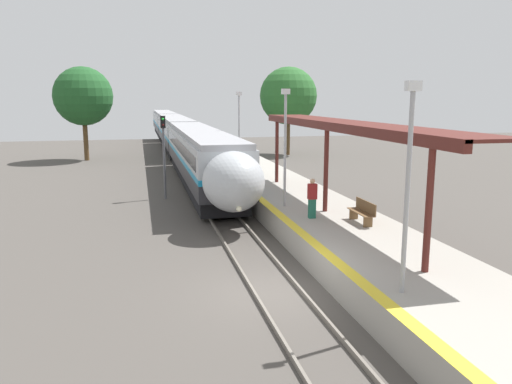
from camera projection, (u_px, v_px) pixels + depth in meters
ground_plane at (276, 292)px, 15.26m from camera, size 120.00×120.00×0.00m
rail_left at (253, 292)px, 15.08m from camera, size 0.08×90.00×0.15m
rail_right at (299, 288)px, 15.40m from camera, size 0.08×90.00×0.15m
train at (176, 132)px, 54.03m from camera, size 2.84×70.79×3.79m
platform_right at (390, 267)px, 16.01m from camera, size 4.47×64.00×1.01m
platform_bench at (363, 211)px, 19.58m from camera, size 0.44×1.74×0.89m
person_waiting at (312, 198)px, 20.31m from camera, size 0.36×0.22×1.64m
railway_signal at (164, 149)px, 28.94m from camera, size 0.28×0.28×4.84m
lamppost_near at (408, 175)px, 12.10m from camera, size 0.36×0.20×5.25m
lamppost_mid at (285, 140)px, 22.21m from camera, size 0.36×0.20×5.25m
lamppost_far at (239, 127)px, 32.32m from camera, size 0.36×0.20×5.25m
station_canopy at (340, 127)px, 21.17m from camera, size 2.02×18.79×3.87m
background_tree_left at (83, 96)px, 46.43m from camera, size 5.45×5.45×8.74m
background_tree_right at (288, 96)px, 51.04m from camera, size 5.86×5.86×9.00m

